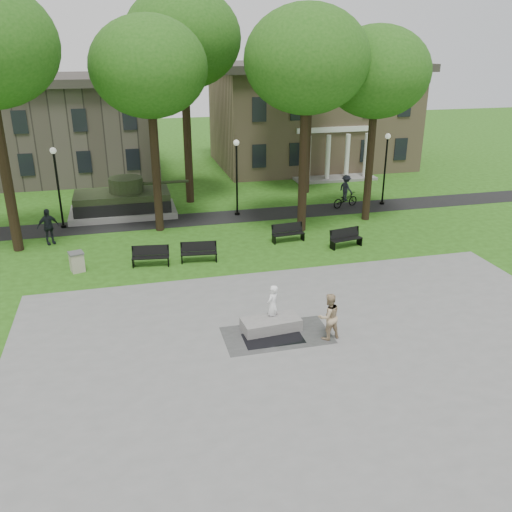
# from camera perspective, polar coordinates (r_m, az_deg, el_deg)

# --- Properties ---
(ground) EXTENTS (120.00, 120.00, 0.00)m
(ground) POSITION_cam_1_polar(r_m,az_deg,el_deg) (23.24, 3.20, -4.54)
(ground) COLOR #254B11
(ground) RESTS_ON ground
(plaza) EXTENTS (22.00, 16.00, 0.02)m
(plaza) POSITION_cam_1_polar(r_m,az_deg,el_deg) (19.14, 7.64, -10.92)
(plaza) COLOR gray
(plaza) RESTS_ON ground
(footpath) EXTENTS (44.00, 2.60, 0.01)m
(footpath) POSITION_cam_1_polar(r_m,az_deg,el_deg) (34.08, -2.70, 4.16)
(footpath) COLOR black
(footpath) RESTS_ON ground
(building_right) EXTENTS (17.00, 12.00, 8.60)m
(building_right) POSITION_cam_1_polar(r_m,az_deg,el_deg) (49.05, 5.72, 14.66)
(building_right) COLOR #9E8460
(building_right) RESTS_ON ground
(building_left) EXTENTS (15.00, 10.00, 7.20)m
(building_left) POSITION_cam_1_polar(r_m,az_deg,el_deg) (47.10, -20.04, 12.30)
(building_left) COLOR #4C443D
(building_left) RESTS_ON ground
(tree_1) EXTENTS (6.20, 6.20, 11.63)m
(tree_1) POSITION_cam_1_polar(r_m,az_deg,el_deg) (30.47, -11.21, 18.85)
(tree_1) COLOR black
(tree_1) RESTS_ON ground
(tree_2) EXTENTS (6.60, 6.60, 12.16)m
(tree_2) POSITION_cam_1_polar(r_m,az_deg,el_deg) (30.04, 5.36, 19.80)
(tree_2) COLOR black
(tree_2) RESTS_ON ground
(tree_3) EXTENTS (6.00, 6.00, 11.19)m
(tree_3) POSITION_cam_1_polar(r_m,az_deg,el_deg) (32.72, 12.58, 18.30)
(tree_3) COLOR black
(tree_3) RESTS_ON ground
(tree_4) EXTENTS (7.20, 7.20, 13.50)m
(tree_4) POSITION_cam_1_polar(r_m,az_deg,el_deg) (36.14, -7.71, 21.72)
(tree_4) COLOR black
(tree_4) RESTS_ON ground
(tree_5) EXTENTS (6.40, 6.40, 12.44)m
(tree_5) POSITION_cam_1_polar(r_m,az_deg,el_deg) (38.57, 5.76, 20.71)
(tree_5) COLOR black
(tree_5) RESTS_ON ground
(lamp_left) EXTENTS (0.36, 0.36, 4.73)m
(lamp_left) POSITION_cam_1_polar(r_m,az_deg,el_deg) (33.25, -20.18, 7.39)
(lamp_left) COLOR black
(lamp_left) RESTS_ON ground
(lamp_mid) EXTENTS (0.36, 0.36, 4.73)m
(lamp_mid) POSITION_cam_1_polar(r_m,az_deg,el_deg) (33.73, -2.04, 8.89)
(lamp_mid) COLOR black
(lamp_mid) RESTS_ON ground
(lamp_right) EXTENTS (0.36, 0.36, 4.73)m
(lamp_right) POSITION_cam_1_polar(r_m,az_deg,el_deg) (37.06, 13.47, 9.48)
(lamp_right) COLOR black
(lamp_right) RESTS_ON ground
(tank_monument) EXTENTS (7.45, 3.40, 2.40)m
(tank_monument) POSITION_cam_1_polar(r_m,az_deg,el_deg) (35.17, -13.80, 5.55)
(tank_monument) COLOR gray
(tank_monument) RESTS_ON ground
(puddle) EXTENTS (2.20, 1.20, 0.00)m
(puddle) POSITION_cam_1_polar(r_m,az_deg,el_deg) (20.27, 1.82, -8.67)
(puddle) COLOR black
(puddle) RESTS_ON plaza
(concrete_block) EXTENTS (2.28, 1.18, 0.45)m
(concrete_block) POSITION_cam_1_polar(r_m,az_deg,el_deg) (20.75, 1.58, -7.18)
(concrete_block) COLOR gray
(concrete_block) RESTS_ON plaza
(skateboard) EXTENTS (0.79, 0.50, 0.07)m
(skateboard) POSITION_cam_1_polar(r_m,az_deg,el_deg) (21.03, 1.20, -7.34)
(skateboard) COLOR brown
(skateboard) RESTS_ON plaza
(skateboarder) EXTENTS (0.72, 0.71, 1.67)m
(skateboarder) POSITION_cam_1_polar(r_m,az_deg,el_deg) (20.78, 1.75, -5.23)
(skateboarder) COLOR white
(skateboarder) RESTS_ON plaza
(friend_watching) EXTENTS (0.98, 0.83, 1.79)m
(friend_watching) POSITION_cam_1_polar(r_m,az_deg,el_deg) (20.03, 7.67, -6.33)
(friend_watching) COLOR tan
(friend_watching) RESTS_ON plaza
(pedestrian_walker) EXTENTS (1.25, 0.92, 1.97)m
(pedestrian_walker) POSITION_cam_1_polar(r_m,az_deg,el_deg) (31.19, -21.04, 2.91)
(pedestrian_walker) COLOR black
(pedestrian_walker) RESTS_ON ground
(cyclist) EXTENTS (2.07, 1.26, 2.16)m
(cyclist) POSITION_cam_1_polar(r_m,az_deg,el_deg) (36.33, 9.42, 6.44)
(cyclist) COLOR black
(cyclist) RESTS_ON ground
(park_bench_0) EXTENTS (1.84, 0.75, 1.00)m
(park_bench_0) POSITION_cam_1_polar(r_m,az_deg,el_deg) (26.92, -11.06, 0.06)
(park_bench_0) COLOR black
(park_bench_0) RESTS_ON ground
(park_bench_1) EXTENTS (1.84, 0.73, 1.00)m
(park_bench_1) POSITION_cam_1_polar(r_m,az_deg,el_deg) (27.07, -6.07, 0.48)
(park_bench_1) COLOR black
(park_bench_1) RESTS_ON ground
(park_bench_2) EXTENTS (1.83, 0.68, 1.00)m
(park_bench_2) POSITION_cam_1_polar(r_m,az_deg,el_deg) (29.71, 3.38, 2.52)
(park_bench_2) COLOR black
(park_bench_2) RESTS_ON ground
(park_bench_3) EXTENTS (1.85, 0.85, 1.00)m
(park_bench_3) POSITION_cam_1_polar(r_m,az_deg,el_deg) (29.26, 9.43, 1.95)
(park_bench_3) COLOR black
(park_bench_3) RESTS_ON ground
(trash_bin) EXTENTS (0.82, 0.82, 0.96)m
(trash_bin) POSITION_cam_1_polar(r_m,az_deg,el_deg) (27.15, -18.33, -0.57)
(trash_bin) COLOR #B7AE96
(trash_bin) RESTS_ON ground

